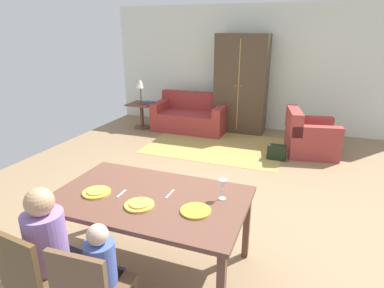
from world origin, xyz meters
name	(u,v)px	position (x,y,z in m)	size (l,w,h in m)	color
ground_plane	(209,180)	(0.00, 0.47, -0.01)	(6.60, 6.14, 0.02)	#8C7150
back_wall	(252,68)	(0.00, 3.59, 1.35)	(6.60, 0.10, 2.70)	silver
dining_table	(150,203)	(0.07, -1.53, 0.69)	(1.72, 1.05, 0.76)	brown
plate_near_man	(97,192)	(-0.40, -1.65, 0.77)	(0.25, 0.25, 0.02)	yellow
pizza_near_man	(96,191)	(-0.40, -1.65, 0.78)	(0.17, 0.17, 0.01)	gold
plate_near_child	(139,205)	(0.07, -1.71, 0.77)	(0.25, 0.25, 0.02)	yellow
pizza_near_child	(139,203)	(0.07, -1.71, 0.78)	(0.17, 0.17, 0.01)	gold
plate_near_woman	(196,211)	(0.55, -1.63, 0.77)	(0.25, 0.25, 0.02)	yellow
wine_glass	(223,185)	(0.69, -1.35, 0.89)	(0.07, 0.07, 0.19)	silver
fork	(121,194)	(-0.18, -1.58, 0.76)	(0.02, 0.15, 0.01)	silver
knife	(170,194)	(0.23, -1.43, 0.76)	(0.01, 0.17, 0.01)	silver
dining_chair_man	(35,273)	(-0.41, -2.42, 0.49)	(0.46, 0.46, 0.87)	brown
person_man	(53,256)	(-0.40, -2.24, 0.51)	(0.31, 0.41, 1.11)	#363951
person_child	(105,281)	(0.07, -2.25, 0.43)	(0.22, 0.29, 0.92)	#353555
area_rug	(215,145)	(-0.34, 1.99, 0.00)	(2.60, 1.80, 0.01)	#A78F48
couch	(191,117)	(-1.18, 2.85, 0.30)	(1.61, 0.86, 0.82)	#9A3330
armchair	(309,137)	(1.36, 2.18, 0.32)	(1.01, 1.00, 0.82)	#9E3A36
armoire	(241,84)	(-0.14, 3.20, 1.05)	(1.10, 0.59, 2.10)	#4A3927
side_table	(142,112)	(-2.30, 2.59, 0.38)	(0.56, 0.56, 0.58)	brown
table_lamp	(140,84)	(-2.30, 2.59, 1.01)	(0.26, 0.26, 0.54)	brown
book_lower	(147,103)	(-2.16, 2.58, 0.59)	(0.22, 0.16, 0.03)	#A43739
book_upper	(149,102)	(-2.10, 2.59, 0.62)	(0.22, 0.16, 0.03)	#28527E
handbag	(277,152)	(0.86, 1.69, 0.13)	(0.32, 0.16, 0.26)	black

